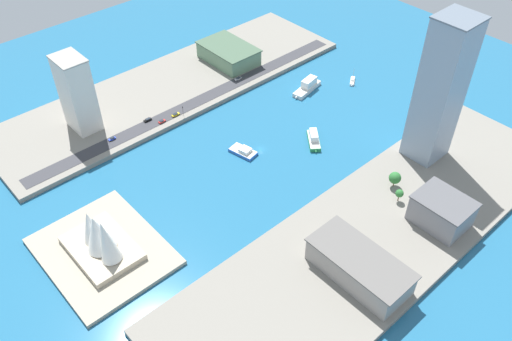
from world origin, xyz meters
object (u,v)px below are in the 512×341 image
hatchback_blue (112,139)px  taxi_yellow_cab (176,115)px  sailboat_small_white (352,81)px  hotel_broad_white (77,94)px  suv_black (148,120)px  tower_tall_glass (440,91)px  ferry_white_commuter (308,86)px  terminal_long_green (229,53)px  opera_landmark (99,238)px  carpark_squat_concrete (359,266)px  warehouse_low_gray (442,211)px  ferry_green_doubledeck (314,139)px  catamaran_blue (243,151)px  traffic_light_waterfront (183,109)px  sedan_silver (238,79)px  pickup_red (162,121)px

hatchback_blue → taxi_yellow_cab: bearing=-97.2°
sailboat_small_white → hatchback_blue: sailboat_small_white is taller
hotel_broad_white → suv_black: hotel_broad_white is taller
tower_tall_glass → taxi_yellow_cab: size_ratio=15.68×
ferry_white_commuter → terminal_long_green: (59.53, 17.09, 5.55)m
hatchback_blue → hotel_broad_white: bearing=12.7°
taxi_yellow_cab → opera_landmark: bearing=126.3°
ferry_white_commuter → carpark_squat_concrete: size_ratio=0.56×
warehouse_low_gray → suv_black: bearing=19.9°
ferry_white_commuter → hatchback_blue: 128.61m
sailboat_small_white → ferry_green_doubledeck: 70.96m
hotel_broad_white → suv_black: (-20.35, -30.21, -21.89)m
catamaran_blue → terminal_long_green: bearing=-35.1°
hotel_broad_white → traffic_light_waterfront: hotel_broad_white is taller
warehouse_low_gray → opera_landmark: size_ratio=0.72×
taxi_yellow_cab → sedan_silver: bearing=-84.3°
suv_black → terminal_long_green: bearing=-75.0°
hotel_broad_white → sedan_silver: 104.67m
ferry_white_commuter → traffic_light_waterfront: bearing=70.3°
taxi_yellow_cab → terminal_long_green: bearing=-66.5°
tower_tall_glass → warehouse_low_gray: 62.09m
sailboat_small_white → ferry_green_doubledeck: size_ratio=0.59×
ferry_white_commuter → sedan_silver: ferry_white_commuter is taller
tower_tall_glass → carpark_squat_concrete: 102.97m
ferry_white_commuter → taxi_yellow_cab: (31.05, 82.72, 0.75)m
carpark_squat_concrete → suv_black: 157.47m
sailboat_small_white → terminal_long_green: (72.95, 46.36, 7.52)m
terminal_long_green → pickup_red: size_ratio=9.21×
terminal_long_green → suv_black: terminal_long_green is taller
suv_black → tower_tall_glass: bearing=-142.5°
terminal_long_green → traffic_light_waterfront: (-31.31, 61.92, -1.35)m
warehouse_low_gray → tower_tall_glass: bearing=-47.6°
catamaran_blue → pickup_red: bearing=20.8°
tower_tall_glass → carpark_squat_concrete: tower_tall_glass is taller
suv_black → pickup_red: size_ratio=1.13×
terminal_long_green → hatchback_blue: (-23.37, 106.33, -4.80)m
ferry_green_doubledeck → taxi_yellow_cab: bearing=33.0°
tower_tall_glass → sailboat_small_white: bearing=-21.3°
hotel_broad_white → hatchback_blue: size_ratio=10.46×
sailboat_small_white → hotel_broad_white: size_ratio=0.23×
ferry_green_doubledeck → hotel_broad_white: (98.17, 91.86, 23.30)m
ferry_white_commuter → tower_tall_glass: tower_tall_glass is taller
pickup_red → taxi_yellow_cab: (0.14, -10.02, 0.04)m
warehouse_low_gray → hatchback_blue: warehouse_low_gray is taller
carpark_squat_concrete → terminal_long_green: size_ratio=1.14×
catamaran_blue → hatchback_blue: size_ratio=4.01×
catamaran_blue → warehouse_low_gray: size_ratio=0.67×
taxi_yellow_cab → opera_landmark: size_ratio=0.14×
catamaran_blue → sedan_silver: size_ratio=3.39×
ferry_green_doubledeck → warehouse_low_gray: size_ratio=0.68×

